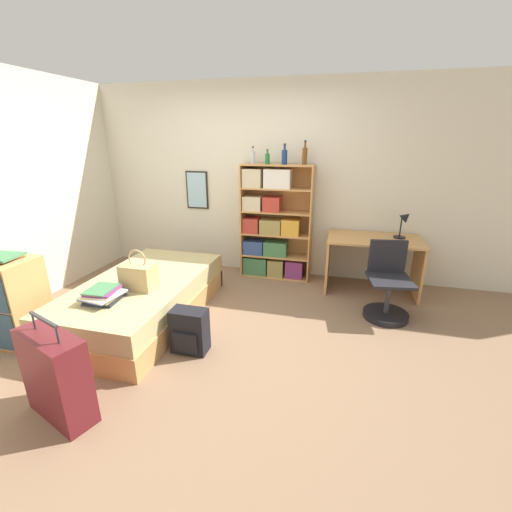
# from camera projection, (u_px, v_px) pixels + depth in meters

# --- Properties ---
(ground_plane) EXTENTS (14.00, 14.00, 0.00)m
(ground_plane) POSITION_uv_depth(u_px,v_px,m) (209.00, 325.00, 3.62)
(ground_plane) COLOR #84664C
(wall_back) EXTENTS (10.00, 0.09, 2.60)m
(wall_back) POSITION_uv_depth(u_px,v_px,m) (251.00, 181.00, 4.78)
(wall_back) COLOR beige
(wall_back) RESTS_ON ground_plane
(wall_left) EXTENTS (0.06, 10.00, 2.60)m
(wall_left) POSITION_uv_depth(u_px,v_px,m) (10.00, 194.00, 3.72)
(wall_left) COLOR beige
(wall_left) RESTS_ON ground_plane
(bed) EXTENTS (1.10, 2.01, 0.44)m
(bed) POSITION_uv_depth(u_px,v_px,m) (144.00, 298.00, 3.74)
(bed) COLOR tan
(bed) RESTS_ON ground_plane
(handbag) EXTENTS (0.32, 0.23, 0.41)m
(handbag) POSITION_uv_depth(u_px,v_px,m) (139.00, 276.00, 3.42)
(handbag) COLOR tan
(handbag) RESTS_ON bed
(book_stack_on_bed) EXTENTS (0.34, 0.39, 0.12)m
(book_stack_on_bed) POSITION_uv_depth(u_px,v_px,m) (103.00, 295.00, 3.18)
(book_stack_on_bed) COLOR #334C84
(book_stack_on_bed) RESTS_ON bed
(suitcase) EXTENTS (0.60, 0.39, 0.78)m
(suitcase) POSITION_uv_depth(u_px,v_px,m) (56.00, 376.00, 2.36)
(suitcase) COLOR #5B191E
(suitcase) RESTS_ON ground_plane
(dresser) EXTENTS (0.50, 0.46, 0.82)m
(dresser) POSITION_uv_depth(u_px,v_px,m) (11.00, 301.00, 3.25)
(dresser) COLOR tan
(dresser) RESTS_ON ground_plane
(magazine_pile_on_dresser) EXTENTS (0.30, 0.33, 0.04)m
(magazine_pile_on_dresser) POSITION_uv_depth(u_px,v_px,m) (2.00, 258.00, 3.12)
(magazine_pile_on_dresser) COLOR #B2382D
(magazine_pile_on_dresser) RESTS_ON dresser
(bookcase) EXTENTS (0.95, 0.30, 1.55)m
(bookcase) POSITION_uv_depth(u_px,v_px,m) (271.00, 227.00, 4.70)
(bookcase) COLOR tan
(bookcase) RESTS_ON ground_plane
(bottle_green) EXTENTS (0.06, 0.06, 0.22)m
(bottle_green) POSITION_uv_depth(u_px,v_px,m) (253.00, 157.00, 4.48)
(bottle_green) COLOR #B7BCC1
(bottle_green) RESTS_ON bookcase
(bottle_brown) EXTENTS (0.06, 0.06, 0.19)m
(bottle_brown) POSITION_uv_depth(u_px,v_px,m) (267.00, 158.00, 4.38)
(bottle_brown) COLOR #1E6B2D
(bottle_brown) RESTS_ON bookcase
(bottle_clear) EXTENTS (0.07, 0.07, 0.26)m
(bottle_clear) POSITION_uv_depth(u_px,v_px,m) (284.00, 156.00, 4.34)
(bottle_clear) COLOR navy
(bottle_clear) RESTS_ON bookcase
(bottle_blue) EXTENTS (0.06, 0.06, 0.29)m
(bottle_blue) POSITION_uv_depth(u_px,v_px,m) (305.00, 155.00, 4.32)
(bottle_blue) COLOR brown
(bottle_blue) RESTS_ON bookcase
(desk) EXTENTS (1.13, 0.66, 0.70)m
(desk) POSITION_uv_depth(u_px,v_px,m) (373.00, 254.00, 4.30)
(desk) COLOR tan
(desk) RESTS_ON ground_plane
(desk_lamp) EXTENTS (0.20, 0.15, 0.35)m
(desk_lamp) POSITION_uv_depth(u_px,v_px,m) (405.00, 221.00, 4.16)
(desk_lamp) COLOR black
(desk_lamp) RESTS_ON desk
(desk_chair) EXTENTS (0.50, 0.50, 0.83)m
(desk_chair) POSITION_uv_depth(u_px,v_px,m) (387.00, 294.00, 3.74)
(desk_chair) COLOR black
(desk_chair) RESTS_ON ground_plane
(backpack) EXTENTS (0.33, 0.22, 0.42)m
(backpack) POSITION_uv_depth(u_px,v_px,m) (190.00, 331.00, 3.13)
(backpack) COLOR black
(backpack) RESTS_ON ground_plane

